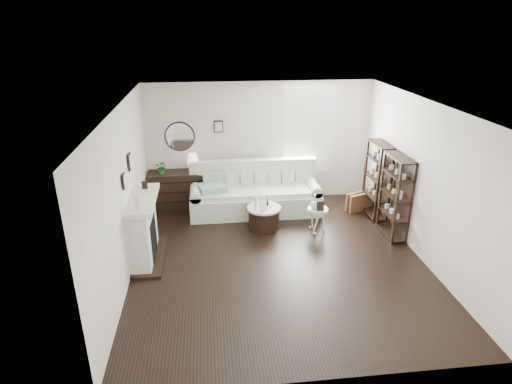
{
  "coord_description": "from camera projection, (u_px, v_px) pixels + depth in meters",
  "views": [
    {
      "loc": [
        -1.14,
        -6.44,
        3.96
      ],
      "look_at": [
        -0.3,
        0.8,
        0.97
      ],
      "focal_mm": 30.0,
      "sensor_mm": 36.0,
      "label": 1
    }
  ],
  "objects": [
    {
      "name": "flask_ped",
      "position": [
        314.0,
        201.0,
        8.28
      ],
      "size": [
        0.16,
        0.16,
        0.29
      ],
      "primitive_type": null,
      "color": "silver",
      "rests_on": "pedestal_table"
    },
    {
      "name": "eiffel_drum",
      "position": [
        267.0,
        201.0,
        8.47
      ],
      "size": [
        0.12,
        0.12,
        0.21
      ],
      "primitive_type": null,
      "rotation": [
        0.0,
        0.0,
        0.04
      ],
      "color": "black",
      "rests_on": "drum_table"
    },
    {
      "name": "bottle_drum",
      "position": [
        256.0,
        202.0,
        8.31
      ],
      "size": [
        0.07,
        0.07,
        0.32
      ],
      "primitive_type": "cylinder",
      "color": "silver",
      "rests_on": "drum_table"
    },
    {
      "name": "card_frame_ped",
      "position": [
        320.0,
        206.0,
        8.2
      ],
      "size": [
        0.14,
        0.06,
        0.19
      ],
      "primitive_type": "cube",
      "rotation": [
        -0.21,
        0.0,
        -0.03
      ],
      "color": "black",
      "rests_on": "pedestal_table"
    },
    {
      "name": "quilt",
      "position": [
        212.0,
        188.0,
        8.98
      ],
      "size": [
        0.64,
        0.57,
        0.14
      ],
      "primitive_type": "cube",
      "rotation": [
        0.0,
        0.0,
        0.24
      ],
      "color": "#238267",
      "rests_on": "sofa"
    },
    {
      "name": "suitcase",
      "position": [
        359.0,
        202.0,
        9.39
      ],
      "size": [
        0.63,
        0.4,
        0.4
      ],
      "primitive_type": "cube",
      "rotation": [
        0.0,
        0.0,
        0.36
      ],
      "color": "brown",
      "rests_on": "ground"
    },
    {
      "name": "potted_plant",
      "position": [
        162.0,
        167.0,
        9.17
      ],
      "size": [
        0.32,
        0.29,
        0.3
      ],
      "primitive_type": "imported",
      "rotation": [
        0.0,
        0.0,
        -0.26
      ],
      "color": "#195518",
      "rests_on": "dresser"
    },
    {
      "name": "sofa",
      "position": [
        255.0,
        195.0,
        9.31
      ],
      "size": [
        2.78,
        0.96,
        1.08
      ],
      "color": "beige",
      "rests_on": "ground"
    },
    {
      "name": "dresser",
      "position": [
        178.0,
        190.0,
        9.46
      ],
      "size": [
        1.23,
        0.53,
        0.82
      ],
      "color": "black",
      "rests_on": "ground"
    },
    {
      "name": "pedestal_table",
      "position": [
        318.0,
        210.0,
        8.35
      ],
      "size": [
        0.41,
        0.41,
        0.5
      ],
      "rotation": [
        0.0,
        0.0,
        -0.4
      ],
      "color": "silver",
      "rests_on": "ground"
    },
    {
      "name": "room",
      "position": [
        292.0,
        132.0,
        9.5
      ],
      "size": [
        5.5,
        5.5,
        5.5
      ],
      "color": "black",
      "rests_on": "ground"
    },
    {
      "name": "table_lamp",
      "position": [
        193.0,
        163.0,
        9.27
      ],
      "size": [
        0.31,
        0.31,
        0.4
      ],
      "primitive_type": null,
      "rotation": [
        0.0,
        0.0,
        -0.24
      ],
      "color": "beige",
      "rests_on": "dresser"
    },
    {
      "name": "drum_table",
      "position": [
        264.0,
        218.0,
        8.55
      ],
      "size": [
        0.67,
        0.67,
        0.47
      ],
      "rotation": [
        0.0,
        0.0,
        -0.12
      ],
      "color": "black",
      "rests_on": "ground"
    },
    {
      "name": "fireplace",
      "position": [
        144.0,
        231.0,
        7.37
      ],
      "size": [
        0.5,
        1.4,
        1.84
      ],
      "color": "silver",
      "rests_on": "ground"
    },
    {
      "name": "card_frame_drum",
      "position": [
        263.0,
        206.0,
        8.26
      ],
      "size": [
        0.16,
        0.1,
        0.2
      ],
      "primitive_type": "cube",
      "rotation": [
        -0.21,
        0.0,
        0.27
      ],
      "color": "white",
      "rests_on": "drum_table"
    },
    {
      "name": "eiffel_ped",
      "position": [
        322.0,
        203.0,
        8.33
      ],
      "size": [
        0.14,
        0.14,
        0.2
      ],
      "primitive_type": null,
      "rotation": [
        0.0,
        0.0,
        0.24
      ],
      "color": "black",
      "rests_on": "pedestal_table"
    },
    {
      "name": "shelf_unit_far",
      "position": [
        377.0,
        180.0,
        8.91
      ],
      "size": [
        0.3,
        0.8,
        1.6
      ],
      "color": "black",
      "rests_on": "ground"
    },
    {
      "name": "shelf_unit_near",
      "position": [
        395.0,
        197.0,
        8.09
      ],
      "size": [
        0.3,
        0.8,
        1.6
      ],
      "color": "black",
      "rests_on": "ground"
    }
  ]
}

